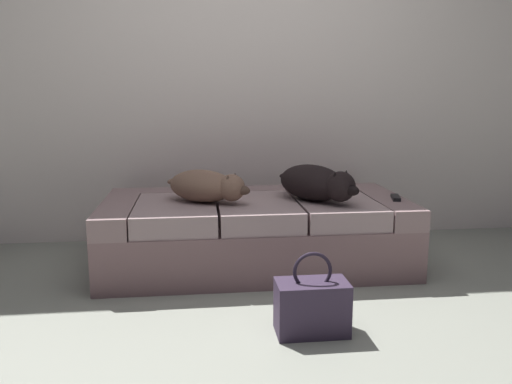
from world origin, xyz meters
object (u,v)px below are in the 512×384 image
couch (255,232)px  dog_dark (317,183)px  dog_tan (207,186)px  handbag (312,306)px  tv_remote (396,198)px

couch → dog_dark: size_ratio=3.18×
dog_tan → handbag: bearing=-63.8°
dog_dark → handbag: dog_dark is taller
tv_remote → handbag: 1.14m
dog_dark → tv_remote: (0.49, -0.02, -0.10)m
dog_dark → handbag: size_ratio=1.53×
dog_tan → handbag: dog_tan is taller
dog_dark → handbag: (-0.21, -0.85, -0.40)m
couch → tv_remote: 0.89m
dog_dark → couch: bearing=162.5°
tv_remote → handbag: tv_remote is taller
handbag → tv_remote: bearing=50.0°
dog_tan → handbag: size_ratio=1.39×
tv_remote → handbag: (-0.70, -0.84, -0.31)m
dog_dark → tv_remote: dog_dark is taller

